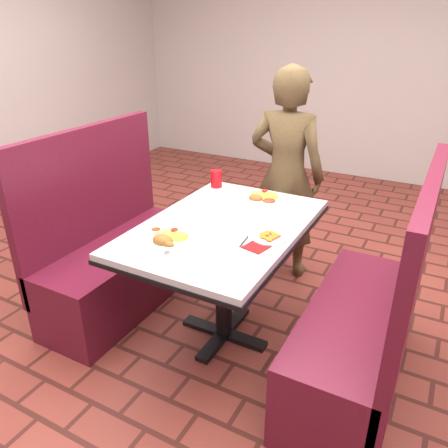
{
  "coord_description": "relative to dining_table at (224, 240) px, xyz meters",
  "views": [
    {
      "loc": [
        1.02,
        -1.89,
        1.74
      ],
      "look_at": [
        0.0,
        0.0,
        0.75
      ],
      "focal_mm": 35.0,
      "sensor_mm": 36.0,
      "label": 1
    }
  ],
  "objects": [
    {
      "name": "lettuce_shreds",
      "position": [
        0.04,
        0.06,
        0.1
      ],
      "size": [
        0.28,
        0.32,
        0.0
      ],
      "primitive_type": null,
      "color": "#77B448",
      "rests_on": "dining_table"
    },
    {
      "name": "booth_bench_right",
      "position": [
        0.8,
        0.0,
        -0.32
      ],
      "size": [
        0.47,
        1.2,
        1.17
      ],
      "color": "maroon",
      "rests_on": "ground"
    },
    {
      "name": "maroon_napkin",
      "position": [
        0.27,
        -0.16,
        0.1
      ],
      "size": [
        0.13,
        0.13,
        0.0
      ],
      "primitive_type": "cube",
      "rotation": [
        0.0,
        0.0,
        -0.22
      ],
      "color": "maroon",
      "rests_on": "dining_table"
    },
    {
      "name": "booth_bench_left",
      "position": [
        -0.8,
        0.0,
        -0.32
      ],
      "size": [
        0.47,
        1.2,
        1.17
      ],
      "color": "maroon",
      "rests_on": "ground"
    },
    {
      "name": "knife_utensil",
      "position": [
        -0.08,
        -0.36,
        0.11
      ],
      "size": [
        0.04,
        0.19,
        0.0
      ],
      "primitive_type": "cube",
      "rotation": [
        0.0,
        0.0,
        0.14
      ],
      "color": "silver",
      "rests_on": "dining_table"
    },
    {
      "name": "dining_table",
      "position": [
        0.0,
        0.0,
        0.0
      ],
      "size": [
        0.81,
        1.21,
        0.75
      ],
      "color": "silver",
      "rests_on": "ground"
    },
    {
      "name": "far_dinner_plate",
      "position": [
        0.05,
        0.43,
        0.12
      ],
      "size": [
        0.27,
        0.27,
        0.07
      ],
      "rotation": [
        0.0,
        0.0,
        -0.35
      ],
      "color": "white",
      "rests_on": "dining_table"
    },
    {
      "name": "plantain_plate",
      "position": [
        0.28,
        -0.05,
        0.11
      ],
      "size": [
        0.17,
        0.17,
        0.03
      ],
      "rotation": [
        0.0,
        0.0,
        0.08
      ],
      "color": "white",
      "rests_on": "dining_table"
    },
    {
      "name": "fork_utensil",
      "position": [
        -0.12,
        -0.37,
        0.11
      ],
      "size": [
        0.08,
        0.12,
        0.0
      ],
      "primitive_type": "cube",
      "rotation": [
        0.0,
        0.0,
        -0.58
      ],
      "color": "silver",
      "rests_on": "dining_table"
    },
    {
      "name": "red_tumbler",
      "position": [
        -0.33,
        0.5,
        0.15
      ],
      "size": [
        0.07,
        0.07,
        0.11
      ],
      "primitive_type": "cylinder",
      "color": "red",
      "rests_on": "dining_table"
    },
    {
      "name": "paper_napkin",
      "position": [
        0.24,
        -0.46,
        0.1
      ],
      "size": [
        0.21,
        0.15,
        0.01
      ],
      "primitive_type": "cube",
      "rotation": [
        0.0,
        0.0,
        0.01
      ],
      "color": "white",
      "rests_on": "dining_table"
    },
    {
      "name": "diner_person",
      "position": [
        0.0,
        0.93,
        0.1
      ],
      "size": [
        0.56,
        0.37,
        1.51
      ],
      "primitive_type": "imported",
      "rotation": [
        0.0,
        0.0,
        3.16
      ],
      "color": "brown",
      "rests_on": "ground"
    },
    {
      "name": "near_dinner_plate",
      "position": [
        -0.14,
        -0.31,
        0.12
      ],
      "size": [
        0.25,
        0.25,
        0.08
      ],
      "rotation": [
        0.0,
        0.0,
        -0.02
      ],
      "color": "white",
      "rests_on": "dining_table"
    },
    {
      "name": "spoon_utensil",
      "position": [
        0.19,
        -0.15,
        0.1
      ],
      "size": [
        0.02,
        0.13,
        0.0
      ],
      "primitive_type": "cube",
      "rotation": [
        0.0,
        0.0,
        0.12
      ],
      "color": "silver",
      "rests_on": "dining_table"
    }
  ]
}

